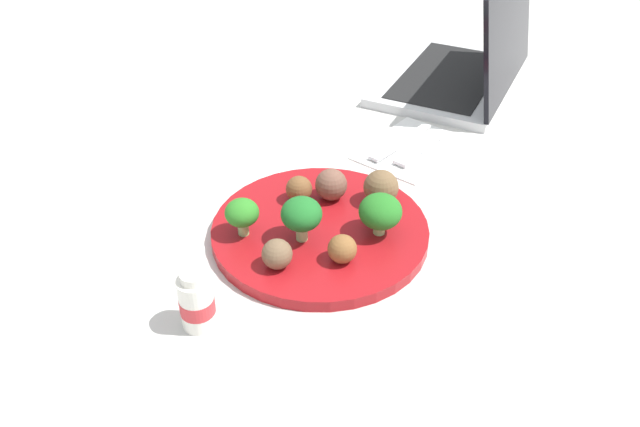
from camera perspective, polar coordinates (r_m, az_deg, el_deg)
ground_plane at (r=0.84m, az=0.00°, el=-1.99°), size 4.00×4.00×0.00m
plate at (r=0.83m, az=0.00°, el=-1.55°), size 0.28×0.28×0.02m
broccoli_floret_mid_right at (r=0.78m, az=-1.47°, el=-0.20°), size 0.05×0.05×0.06m
broccoli_floret_far_rim at (r=0.80m, az=5.38°, el=0.15°), size 0.05×0.05×0.06m
broccoli_floret_near_rim at (r=0.80m, az=-6.94°, el=0.01°), size 0.04×0.04×0.05m
meatball_back_left at (r=0.86m, az=1.00°, el=2.58°), size 0.04×0.04×0.04m
meatball_center at (r=0.86m, az=-1.88°, el=2.18°), size 0.04×0.04×0.04m
meatball_back_right at (r=0.76m, az=1.99°, el=-3.16°), size 0.04×0.04×0.04m
meatball_front_right at (r=0.86m, az=5.44°, el=2.33°), size 0.05×0.05×0.05m
meatball_front_left at (r=0.76m, az=-3.83°, el=-3.61°), size 0.04×0.04×0.04m
napkin at (r=1.03m, az=8.06°, el=5.79°), size 0.17×0.13×0.01m
fork at (r=1.01m, az=8.70°, el=5.53°), size 0.12×0.02×0.01m
knife at (r=1.03m, az=6.99°, el=6.21°), size 0.15×0.02×0.01m
yogurt_bottle at (r=0.71m, az=-10.68°, el=-7.84°), size 0.04×0.04×0.07m
laptop at (r=1.23m, az=12.75°, el=12.61°), size 0.36×0.30×0.21m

